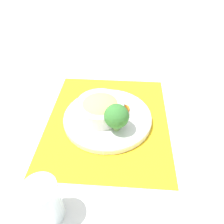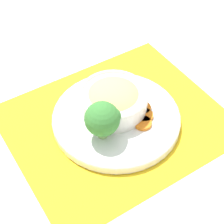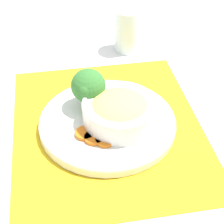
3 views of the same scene
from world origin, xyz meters
TOP-DOWN VIEW (x-y plane):
  - ground_plane at (0.00, 0.00)m, footprint 4.00×4.00m
  - placemat at (0.00, 0.00)m, footprint 0.48×0.40m
  - plate at (0.00, 0.00)m, footprint 0.29×0.29m
  - bowl at (-0.01, -0.02)m, footprint 0.16×0.16m
  - broccoli_floret at (0.06, 0.03)m, footprint 0.07×0.07m
  - carrot_slice_near at (-0.04, 0.05)m, footprint 0.04×0.04m
  - carrot_slice_middle at (-0.05, 0.04)m, footprint 0.04×0.04m
  - carrot_slice_far at (-0.06, 0.01)m, footprint 0.04×0.04m
  - carrot_slice_extra at (-0.06, -0.01)m, footprint 0.04×0.04m
  - water_glass at (0.31, -0.11)m, footprint 0.07×0.07m

SIDE VIEW (x-z plane):
  - ground_plane at x=0.00m, z-range 0.00..0.00m
  - placemat at x=0.00m, z-range 0.00..0.00m
  - plate at x=0.00m, z-range 0.00..0.03m
  - carrot_slice_near at x=-0.04m, z-range 0.02..0.03m
  - carrot_slice_middle at x=-0.05m, z-range 0.02..0.03m
  - carrot_slice_far at x=-0.06m, z-range 0.02..0.03m
  - carrot_slice_extra at x=-0.06m, z-range 0.02..0.03m
  - bowl at x=-0.01m, z-range 0.02..0.08m
  - water_glass at x=0.31m, z-range -0.01..0.11m
  - broccoli_floret at x=0.06m, z-range 0.03..0.12m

